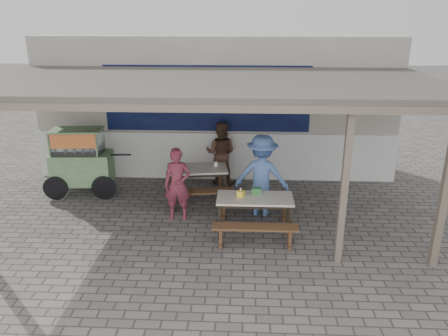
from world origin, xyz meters
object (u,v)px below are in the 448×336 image
object	(u,v)px
donation_box	(256,191)
patron_right_table	(262,175)
bench_left_street	(199,196)
bench_left_wall	(196,176)
patron_street_side	(178,184)
tissue_box	(241,194)
bench_right_street	(255,232)
patron_wall_side	(221,153)
vendor_cart	(81,159)
condiment_bowl	(184,166)
table_right	(255,201)
table_left	(197,171)
condiment_jar	(216,164)
bench_right_wall	(254,204)

from	to	relation	value
donation_box	patron_right_table	bearing A→B (deg)	80.02
bench_left_street	bench_left_wall	size ratio (longest dim) A/B	1.00
patron_street_side	tissue_box	xyz separation A→B (m)	(1.28, -0.55, 0.06)
bench_right_street	patron_wall_side	world-z (taller)	patron_wall_side
vendor_cart	tissue_box	size ratio (longest dim) A/B	16.79
patron_wall_side	condiment_bowl	world-z (taller)	patron_wall_side
tissue_box	patron_street_side	bearing A→B (deg)	156.66
patron_wall_side	tissue_box	world-z (taller)	patron_wall_side
patron_street_side	table_right	bearing A→B (deg)	-22.40
table_left	patron_street_side	distance (m)	1.05
tissue_box	patron_right_table	bearing A→B (deg)	63.69
condiment_jar	table_left	bearing A→B (deg)	-159.15
bench_left_wall	condiment_bowl	xyz separation A→B (m)	(-0.23, -0.51, 0.44)
bench_left_street	patron_street_side	distance (m)	0.69
patron_street_side	bench_left_street	bearing A→B (deg)	45.54
table_right	patron_street_side	bearing A→B (deg)	159.35
table_left	patron_wall_side	distance (m)	1.14
bench_right_street	patron_wall_side	distance (m)	3.34
bench_right_street	bench_right_wall	xyz separation A→B (m)	(-0.00, 1.18, 0.00)
table_right	tissue_box	bearing A→B (deg)	173.76
patron_right_table	condiment_bowl	size ratio (longest dim) A/B	10.07
table_left	patron_right_table	distance (m)	1.59
bench_right_wall	patron_right_table	xyz separation A→B (m)	(0.16, 0.30, 0.52)
vendor_cart	patron_wall_side	xyz separation A→B (m)	(3.18, 0.82, -0.06)
bench_left_wall	patron_right_table	distance (m)	2.05
bench_right_wall	donation_box	xyz separation A→B (m)	(0.03, -0.44, 0.47)
table_left	bench_left_street	bearing A→B (deg)	-90.00
bench_right_wall	tissue_box	size ratio (longest dim) A/B	13.30
condiment_jar	condiment_bowl	size ratio (longest dim) A/B	0.58
patron_right_table	bench_right_street	bearing A→B (deg)	93.80
patron_street_side	bench_left_wall	bearing A→B (deg)	81.04
bench_right_street	patron_right_table	distance (m)	1.57
patron_street_side	condiment_jar	bearing A→B (deg)	57.24
table_right	condiment_jar	distance (m)	1.94
bench_right_street	patron_right_table	xyz separation A→B (m)	(0.15, 1.48, 0.52)
bench_left_street	condiment_bowl	world-z (taller)	condiment_bowl
bench_right_street	condiment_bowl	xyz separation A→B (m)	(-1.57, 2.26, 0.43)
bench_right_wall	condiment_bowl	distance (m)	1.96
vendor_cart	donation_box	bearing A→B (deg)	-26.83
patron_wall_side	patron_right_table	xyz separation A→B (m)	(0.94, -1.73, 0.08)
tissue_box	condiment_bowl	world-z (taller)	tissue_box
table_right	vendor_cart	size ratio (longest dim) A/B	0.74
tissue_box	bench_right_street	bearing A→B (deg)	-66.49
bench_left_street	donation_box	xyz separation A→B (m)	(1.19, -0.84, 0.48)
table_left	condiment_jar	size ratio (longest dim) A/B	14.20
bench_left_wall	bench_right_wall	xyz separation A→B (m)	(1.34, -1.59, 0.00)
bench_left_street	vendor_cart	xyz separation A→B (m)	(-2.79, 0.81, 0.51)
table_right	patron_wall_side	bearing A→B (deg)	106.64
patron_wall_side	bench_left_street	bearing A→B (deg)	87.56
condiment_bowl	bench_right_wall	bearing A→B (deg)	-34.50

